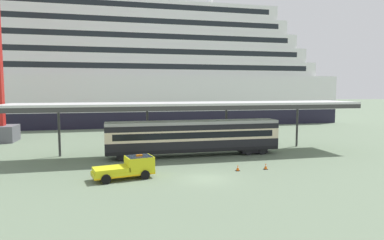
# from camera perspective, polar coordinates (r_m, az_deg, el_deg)

# --- Properties ---
(ground_plane) EXTENTS (400.00, 400.00, 0.00)m
(ground_plane) POSITION_cam_1_polar(r_m,az_deg,el_deg) (29.53, 2.39, -9.98)
(ground_plane) COLOR #62745C
(cruise_ship) EXTENTS (122.15, 22.70, 34.23)m
(cruise_ship) POSITION_cam_1_polar(r_m,az_deg,el_deg) (79.86, -21.34, 7.97)
(cruise_ship) COLOR black
(cruise_ship) RESTS_ON ground
(platform_canopy) EXTENTS (40.58, 6.22, 6.22)m
(platform_canopy) POSITION_cam_1_polar(r_m,az_deg,el_deg) (38.98, 0.17, 2.65)
(platform_canopy) COLOR silver
(platform_canopy) RESTS_ON ground
(train_carriage) EXTENTS (20.10, 2.81, 4.11)m
(train_carriage) POSITION_cam_1_polar(r_m,az_deg,el_deg) (38.93, 0.31, -2.80)
(train_carriage) COLOR black
(train_carriage) RESTS_ON ground
(service_truck) EXTENTS (5.51, 3.08, 2.02)m
(service_truck) POSITION_cam_1_polar(r_m,az_deg,el_deg) (29.96, -10.70, -7.89)
(service_truck) COLOR yellow
(service_truck) RESTS_ON ground
(traffic_cone_near) EXTENTS (0.36, 0.36, 0.61)m
(traffic_cone_near) POSITION_cam_1_polar(r_m,az_deg,el_deg) (33.55, 12.47, -7.71)
(traffic_cone_near) COLOR black
(traffic_cone_near) RESTS_ON ground
(traffic_cone_mid) EXTENTS (0.36, 0.36, 0.60)m
(traffic_cone_mid) POSITION_cam_1_polar(r_m,az_deg,el_deg) (32.47, 7.82, -8.08)
(traffic_cone_mid) COLOR black
(traffic_cone_mid) RESTS_ON ground
(dockside_crane) EXTENTS (14.09, 4.40, 50.59)m
(dockside_crane) POSITION_cam_1_polar(r_m,az_deg,el_deg) (57.10, -29.99, 12.26)
(dockside_crane) COLOR #595960
(dockside_crane) RESTS_ON ground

